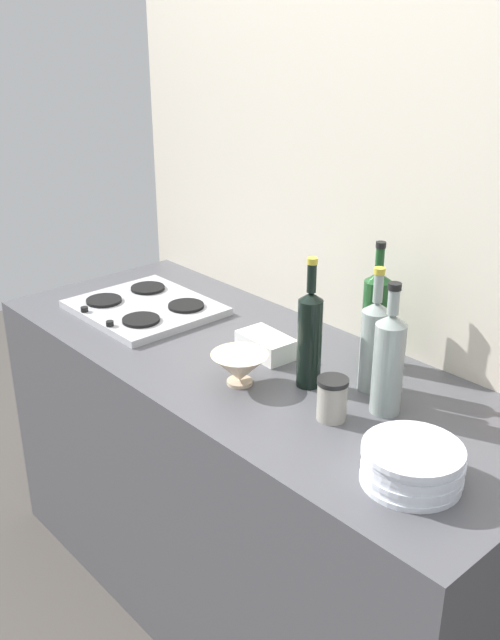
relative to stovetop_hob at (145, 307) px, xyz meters
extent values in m
plane|color=#47423D|center=(0.50, 0.03, -0.91)|extent=(6.00, 6.00, 0.00)
cube|color=#4C4C51|center=(0.50, 0.03, -0.46)|extent=(1.80, 0.70, 0.90)
cube|color=beige|center=(0.50, 0.41, 0.28)|extent=(1.90, 0.06, 2.38)
cube|color=#B2B2B7|center=(0.00, 0.00, 0.00)|extent=(0.45, 0.40, 0.02)
cylinder|color=black|center=(-0.11, -0.09, 0.01)|extent=(0.12, 0.12, 0.01)
cylinder|color=black|center=(0.11, -0.09, 0.01)|extent=(0.12, 0.12, 0.01)
cylinder|color=black|center=(-0.11, 0.09, 0.01)|extent=(0.12, 0.12, 0.01)
cylinder|color=black|center=(0.11, 0.09, 0.01)|extent=(0.12, 0.12, 0.01)
cylinder|color=black|center=(-0.08, -0.18, 0.02)|extent=(0.02, 0.02, 0.02)
cylinder|color=black|center=(0.08, -0.18, 0.02)|extent=(0.02, 0.02, 0.02)
cylinder|color=white|center=(1.17, -0.12, -0.01)|extent=(0.22, 0.22, 0.01)
cylinder|color=white|center=(1.17, -0.11, 0.00)|extent=(0.22, 0.22, 0.01)
cylinder|color=white|center=(1.17, -0.12, 0.02)|extent=(0.22, 0.22, 0.01)
cylinder|color=white|center=(1.17, -0.11, 0.03)|extent=(0.22, 0.22, 0.01)
cylinder|color=white|center=(1.17, -0.11, 0.04)|extent=(0.22, 0.22, 0.01)
cylinder|color=white|center=(1.17, -0.11, 0.05)|extent=(0.22, 0.22, 0.01)
cylinder|color=white|center=(1.17, -0.12, 0.07)|extent=(0.22, 0.22, 0.01)
cylinder|color=#19471E|center=(0.76, 0.26, 0.11)|extent=(0.08, 0.08, 0.25)
cone|color=#19471E|center=(0.76, 0.26, 0.25)|extent=(0.08, 0.08, 0.03)
cylinder|color=#19471E|center=(0.76, 0.26, 0.29)|extent=(0.02, 0.02, 0.07)
cylinder|color=black|center=(0.76, 0.26, 0.34)|extent=(0.03, 0.03, 0.02)
cylinder|color=gray|center=(0.95, 0.08, 0.10)|extent=(0.08, 0.08, 0.24)
cone|color=gray|center=(0.95, 0.08, 0.24)|extent=(0.08, 0.08, 0.03)
cylinder|color=gray|center=(0.95, 0.08, 0.28)|extent=(0.03, 0.03, 0.06)
cylinder|color=black|center=(0.95, 0.08, 0.32)|extent=(0.03, 0.03, 0.02)
cylinder|color=gray|center=(0.85, 0.15, 0.10)|extent=(0.07, 0.07, 0.22)
cone|color=gray|center=(0.85, 0.15, 0.22)|extent=(0.07, 0.07, 0.03)
cylinder|color=gray|center=(0.85, 0.15, 0.27)|extent=(0.02, 0.02, 0.08)
cylinder|color=gold|center=(0.85, 0.15, 0.32)|extent=(0.03, 0.03, 0.02)
cylinder|color=black|center=(0.73, 0.03, 0.11)|extent=(0.07, 0.07, 0.24)
cone|color=black|center=(0.73, 0.03, 0.24)|extent=(0.07, 0.07, 0.02)
cylinder|color=black|center=(0.73, 0.03, 0.29)|extent=(0.02, 0.02, 0.08)
cylinder|color=gold|center=(0.73, 0.03, 0.34)|extent=(0.03, 0.03, 0.02)
cylinder|color=beige|center=(0.60, -0.10, -0.01)|extent=(0.07, 0.07, 0.01)
cone|color=beige|center=(0.60, -0.10, 0.03)|extent=(0.16, 0.16, 0.08)
cube|color=white|center=(0.51, 0.08, 0.02)|extent=(0.18, 0.11, 0.06)
cylinder|color=#9E998C|center=(0.88, -0.05, 0.03)|extent=(0.07, 0.07, 0.10)
cylinder|color=black|center=(0.88, -0.05, 0.09)|extent=(0.08, 0.08, 0.01)
camera|label=1|loc=(1.89, -1.21, 0.90)|focal=40.16mm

